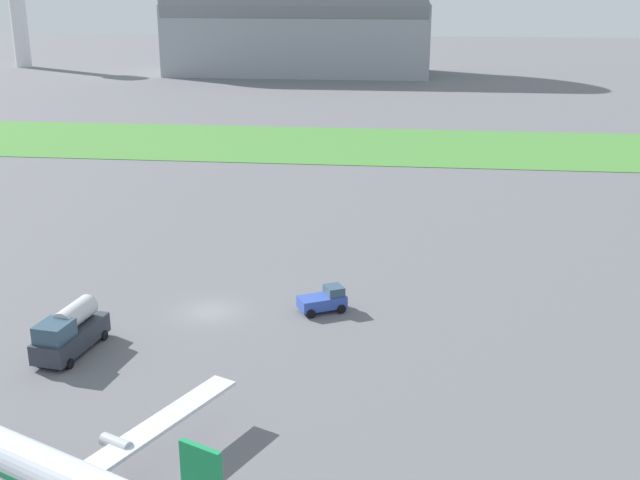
% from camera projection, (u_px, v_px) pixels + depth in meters
% --- Properties ---
extents(ground_plane, '(600.00, 600.00, 0.00)m').
position_uv_depth(ground_plane, '(211.00, 311.00, 62.13)').
color(ground_plane, slate).
extents(grass_taxiway_strip, '(360.00, 28.00, 0.08)m').
position_uv_depth(grass_taxiway_strip, '(312.00, 144.00, 123.67)').
color(grass_taxiway_strip, '#478438').
rests_on(grass_taxiway_strip, ground_plane).
extents(airplane_foreground_turboprop, '(19.62, 22.59, 7.26)m').
position_uv_depth(airplane_foreground_turboprop, '(64.00, 479.00, 36.99)').
color(airplane_foreground_turboprop, silver).
rests_on(airplane_foreground_turboprop, ground_plane).
extents(pushback_tug_near_gate, '(4.02, 3.32, 1.95)m').
position_uv_depth(pushback_tug_near_gate, '(324.00, 300.00, 61.95)').
color(pushback_tug_near_gate, '#334FB2').
rests_on(pushback_tug_near_gate, ground_plane).
extents(fuel_truck_midfield, '(3.39, 6.78, 3.29)m').
position_uv_depth(fuel_truck_midfield, '(70.00, 331.00, 54.91)').
color(fuel_truck_midfield, '#2D333D').
rests_on(fuel_truck_midfield, ground_plane).
extents(hangar_distant, '(68.10, 28.31, 34.70)m').
position_uv_depth(hangar_distant, '(299.00, 10.00, 207.74)').
color(hangar_distant, '#9399A3').
rests_on(hangar_distant, ground_plane).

